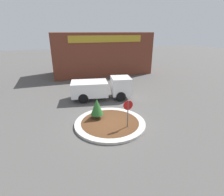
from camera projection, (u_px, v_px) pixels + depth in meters
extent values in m
plane|color=#514F4C|center=(110.00, 124.00, 12.61)|extent=(120.00, 120.00, 0.00)
cylinder|color=#BCB7AD|center=(110.00, 123.00, 12.58)|extent=(5.07, 5.07, 0.17)
cylinder|color=#4C2D19|center=(110.00, 123.00, 12.58)|extent=(4.16, 4.16, 0.17)
cylinder|color=#4C4C51|center=(128.00, 115.00, 11.63)|extent=(0.07, 0.07, 2.11)
cylinder|color=#B71414|center=(128.00, 105.00, 11.37)|extent=(0.66, 0.03, 0.66)
cylinder|color=brown|center=(97.00, 116.00, 13.08)|extent=(0.08, 0.08, 0.30)
cone|color=#235623|center=(97.00, 107.00, 12.81)|extent=(0.94, 0.94, 1.23)
cube|color=white|center=(121.00, 86.00, 17.22)|extent=(2.15, 2.30, 1.68)
cube|color=white|center=(89.00, 88.00, 16.85)|extent=(3.74, 2.69, 1.37)
cube|color=black|center=(127.00, 82.00, 17.20)|extent=(0.36, 1.77, 0.59)
cylinder|color=black|center=(117.00, 90.00, 18.37)|extent=(0.95, 0.39, 0.92)
cylinder|color=black|center=(121.00, 97.00, 16.58)|extent=(0.95, 0.39, 0.92)
cylinder|color=black|center=(83.00, 92.00, 17.88)|extent=(0.95, 0.39, 0.92)
cylinder|color=black|center=(83.00, 99.00, 16.09)|extent=(0.95, 0.39, 0.92)
cube|color=brown|center=(101.00, 53.00, 26.97)|extent=(14.59, 6.00, 6.12)
cube|color=#B28E23|center=(106.00, 39.00, 23.48)|extent=(10.21, 0.08, 0.90)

